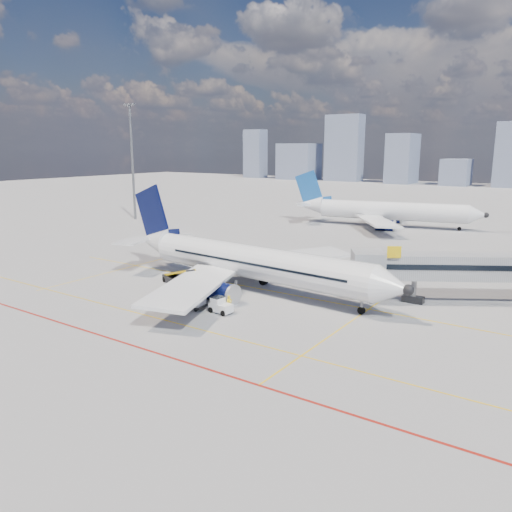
{
  "coord_description": "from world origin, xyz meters",
  "views": [
    {
      "loc": [
        31.61,
        -38.28,
        16.01
      ],
      "look_at": [
        0.62,
        7.36,
        4.0
      ],
      "focal_mm": 35.0,
      "sensor_mm": 36.0,
      "label": 1
    }
  ],
  "objects_px": {
    "main_aircraft": "(245,261)",
    "cargo_dolly": "(188,297)",
    "second_aircraft": "(383,211)",
    "baggage_tug": "(220,305)",
    "belt_loader": "(177,279)",
    "ramp_worker": "(229,304)"
  },
  "relations": [
    {
      "from": "main_aircraft",
      "to": "belt_loader",
      "type": "height_order",
      "value": "main_aircraft"
    },
    {
      "from": "second_aircraft",
      "to": "ramp_worker",
      "type": "bearing_deg",
      "value": -95.27
    },
    {
      "from": "ramp_worker",
      "to": "second_aircraft",
      "type": "bearing_deg",
      "value": 34.3
    },
    {
      "from": "main_aircraft",
      "to": "baggage_tug",
      "type": "bearing_deg",
      "value": -66.26
    },
    {
      "from": "baggage_tug",
      "to": "ramp_worker",
      "type": "xyz_separation_m",
      "value": [
        0.6,
        0.7,
        0.09
      ]
    },
    {
      "from": "baggage_tug",
      "to": "cargo_dolly",
      "type": "relative_size",
      "value": 0.61
    },
    {
      "from": "belt_loader",
      "to": "second_aircraft",
      "type": "bearing_deg",
      "value": 109.58
    },
    {
      "from": "baggage_tug",
      "to": "belt_loader",
      "type": "relative_size",
      "value": 0.36
    },
    {
      "from": "second_aircraft",
      "to": "baggage_tug",
      "type": "distance_m",
      "value": 63.22
    },
    {
      "from": "second_aircraft",
      "to": "cargo_dolly",
      "type": "bearing_deg",
      "value": -99.3
    },
    {
      "from": "ramp_worker",
      "to": "baggage_tug",
      "type": "bearing_deg",
      "value": 166.98
    },
    {
      "from": "baggage_tug",
      "to": "ramp_worker",
      "type": "relative_size",
      "value": 1.41
    },
    {
      "from": "cargo_dolly",
      "to": "belt_loader",
      "type": "xyz_separation_m",
      "value": [
        -6.9,
        5.74,
        -0.43
      ]
    },
    {
      "from": "main_aircraft",
      "to": "belt_loader",
      "type": "bearing_deg",
      "value": -151.53
    },
    {
      "from": "main_aircraft",
      "to": "cargo_dolly",
      "type": "xyz_separation_m",
      "value": [
        -0.75,
        -9.15,
        -2.09
      ]
    },
    {
      "from": "baggage_tug",
      "to": "ramp_worker",
      "type": "distance_m",
      "value": 0.93
    },
    {
      "from": "main_aircraft",
      "to": "ramp_worker",
      "type": "height_order",
      "value": "main_aircraft"
    },
    {
      "from": "main_aircraft",
      "to": "cargo_dolly",
      "type": "bearing_deg",
      "value": -90.23
    },
    {
      "from": "baggage_tug",
      "to": "cargo_dolly",
      "type": "distance_m",
      "value": 3.81
    },
    {
      "from": "second_aircraft",
      "to": "cargo_dolly",
      "type": "height_order",
      "value": "second_aircraft"
    },
    {
      "from": "baggage_tug",
      "to": "ramp_worker",
      "type": "bearing_deg",
      "value": 54.45
    },
    {
      "from": "main_aircraft",
      "to": "baggage_tug",
      "type": "xyz_separation_m",
      "value": [
        2.99,
        -8.55,
        -2.46
      ]
    }
  ]
}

